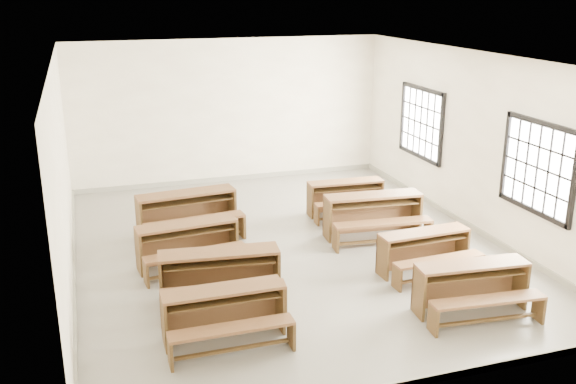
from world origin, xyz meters
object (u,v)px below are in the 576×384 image
object	(u,v)px
desk_set_3	(188,211)
desk_set_5	(425,249)
desk_set_1	(220,273)
desk_set_6	(374,213)
desk_set_4	(473,284)
desk_set_0	(224,311)
desk_set_7	(346,195)
desk_set_2	(188,242)

from	to	relation	value
desk_set_3	desk_set_5	distance (m)	4.21
desk_set_1	desk_set_6	size ratio (longest dim) A/B	0.98
desk_set_5	desk_set_1	bearing A→B (deg)	177.78
desk_set_4	desk_set_1	bearing A→B (deg)	162.64
desk_set_1	desk_set_3	world-z (taller)	desk_set_3
desk_set_3	desk_set_6	world-z (taller)	desk_set_3
desk_set_0	desk_set_5	size ratio (longest dim) A/B	1.02
desk_set_1	desk_set_6	distance (m)	3.51
desk_set_1	desk_set_7	world-z (taller)	desk_set_1
desk_set_3	desk_set_6	xyz separation A→B (m)	(3.11, -1.10, -0.01)
desk_set_0	desk_set_7	xyz separation A→B (m)	(3.28, 3.88, -0.01)
desk_set_0	desk_set_1	bearing A→B (deg)	81.03
desk_set_1	desk_set_7	distance (m)	4.24
desk_set_5	desk_set_7	world-z (taller)	desk_set_7
desk_set_0	desk_set_3	world-z (taller)	desk_set_3
desk_set_0	desk_set_7	bearing A→B (deg)	49.96
desk_set_1	desk_set_2	distance (m)	1.38
desk_set_1	desk_set_3	distance (m)	2.72
desk_set_0	desk_set_5	xyz separation A→B (m)	(3.40, 1.03, -0.02)
desk_set_1	desk_set_7	bearing A→B (deg)	49.21
desk_set_6	desk_set_7	distance (m)	1.25
desk_set_5	desk_set_6	xyz separation A→B (m)	(-0.12, 1.60, 0.07)
desk_set_0	desk_set_6	world-z (taller)	desk_set_6
desk_set_5	desk_set_3	bearing A→B (deg)	137.54
desk_set_5	desk_set_6	bearing A→B (deg)	91.68
desk_set_3	desk_set_6	size ratio (longest dim) A/B	1.02
desk_set_2	desk_set_3	size ratio (longest dim) A/B	0.91
desk_set_1	desk_set_7	size ratio (longest dim) A/B	1.16
desk_set_0	desk_set_2	bearing A→B (deg)	91.48
desk_set_2	desk_set_4	size ratio (longest dim) A/B	1.03
desk_set_2	desk_set_5	size ratio (longest dim) A/B	1.11
desk_set_0	desk_set_2	distance (m)	2.38
desk_set_6	desk_set_0	bearing A→B (deg)	-136.03
desk_set_7	desk_set_0	bearing A→B (deg)	-126.74
desk_set_2	desk_set_6	world-z (taller)	desk_set_6
desk_set_5	desk_set_6	distance (m)	1.60
desk_set_3	desk_set_7	distance (m)	3.12
desk_set_2	desk_set_4	distance (m)	4.35
desk_set_0	desk_set_7	size ratio (longest dim) A/B	1.01
desk_set_1	desk_set_2	size ratio (longest dim) A/B	1.06
desk_set_0	desk_set_1	xyz separation A→B (m)	(0.16, 1.01, 0.04)
desk_set_0	desk_set_4	size ratio (longest dim) A/B	0.94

